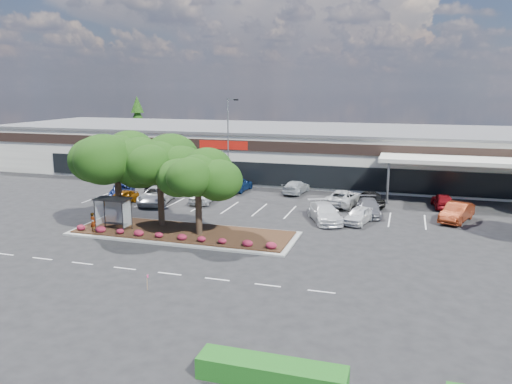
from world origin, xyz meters
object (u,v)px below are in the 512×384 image
(light_pole, at_px, (229,151))
(survey_stake, at_px, (147,280))
(car_1, at_px, (122,197))
(car_0, at_px, (122,191))

(light_pole, bearing_deg, survey_stake, -80.10)
(survey_stake, bearing_deg, car_1, 125.30)
(car_0, xyz_separation_m, car_1, (1.78, -2.92, 0.01))
(car_0, height_order, car_1, car_1)
(car_1, bearing_deg, car_0, 128.32)
(light_pole, relative_size, survey_stake, 10.85)
(light_pole, distance_m, survey_stake, 27.47)
(survey_stake, distance_m, car_1, 22.58)
(light_pole, relative_size, car_1, 2.55)
(survey_stake, height_order, car_1, car_1)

